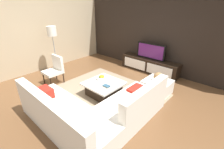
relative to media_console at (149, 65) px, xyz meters
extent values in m
plane|color=brown|center=(0.00, -2.40, -0.25)|extent=(14.00, 14.00, 0.00)
cube|color=black|center=(0.00, 0.30, 1.15)|extent=(6.40, 0.12, 2.80)
cube|color=#C6B28E|center=(-3.20, -2.20, 1.15)|extent=(0.12, 5.20, 2.80)
cube|color=gray|center=(-0.10, -2.40, -0.24)|extent=(2.96, 2.77, 0.01)
cube|color=black|center=(0.00, 0.00, 0.00)|extent=(2.17, 0.46, 0.50)
cube|color=white|center=(-0.50, -0.23, 0.00)|extent=(0.92, 0.01, 0.35)
cube|color=white|center=(0.50, -0.23, 0.00)|extent=(0.92, 0.01, 0.35)
cube|color=black|center=(0.00, 0.00, 0.53)|extent=(1.09, 0.05, 0.56)
cube|color=#591E66|center=(0.00, -0.03, 0.53)|extent=(0.98, 0.01, 0.47)
cube|color=white|center=(0.20, -3.70, -0.04)|extent=(2.40, 0.85, 0.43)
cube|color=white|center=(0.20, -4.03, 0.39)|extent=(2.40, 0.18, 0.42)
cube|color=white|center=(0.98, -2.48, -0.04)|extent=(0.85, 1.58, 0.43)
cube|color=white|center=(1.31, -2.48, 0.39)|extent=(0.18, 1.58, 0.42)
cube|color=red|center=(-0.52, -3.70, 0.29)|extent=(0.36, 0.20, 0.22)
cube|color=red|center=(0.98, -2.09, 0.21)|extent=(0.60, 0.44, 0.06)
cube|color=black|center=(-0.10, -2.30, -0.08)|extent=(0.75, 0.74, 0.33)
cube|color=white|center=(-0.10, -2.30, 0.10)|extent=(0.94, 0.93, 0.05)
cylinder|color=black|center=(-2.01, -3.09, -0.06)|extent=(0.04, 0.04, 0.38)
cylinder|color=black|center=(-1.57, -3.09, -0.06)|extent=(0.04, 0.04, 0.38)
cylinder|color=black|center=(-2.01, -2.65, -0.06)|extent=(0.04, 0.04, 0.38)
cylinder|color=black|center=(-1.57, -2.65, -0.06)|extent=(0.04, 0.04, 0.38)
cube|color=white|center=(-1.79, -2.87, 0.13)|extent=(0.53, 0.52, 0.08)
cube|color=white|center=(-1.79, -2.65, 0.40)|extent=(0.53, 0.08, 0.45)
cylinder|color=#A5A5AA|center=(-2.51, -2.31, -0.24)|extent=(0.28, 0.28, 0.02)
cylinder|color=#A5A5AA|center=(-2.51, -2.31, 0.43)|extent=(0.03, 0.03, 1.31)
cylinder|color=white|center=(-2.51, -2.31, 1.24)|extent=(0.31, 0.31, 0.32)
cube|color=white|center=(0.96, -1.25, -0.05)|extent=(0.70, 0.70, 0.40)
cylinder|color=silver|center=(-0.28, -2.20, 0.17)|extent=(0.28, 0.28, 0.07)
sphere|color=gold|center=(-0.25, -2.19, 0.22)|extent=(0.10, 0.10, 0.10)
sphere|color=#4C8C33|center=(-0.28, -2.14, 0.22)|extent=(0.08, 0.08, 0.08)
sphere|color=#B23326|center=(-0.30, -2.18, 0.22)|extent=(0.10, 0.10, 0.10)
sphere|color=#4C8C33|center=(-0.31, -2.23, 0.22)|extent=(0.08, 0.08, 0.08)
sphere|color=gold|center=(-0.27, -2.22, 0.22)|extent=(0.10, 0.10, 0.10)
sphere|color=#997247|center=(0.96, -1.25, 0.28)|extent=(0.25, 0.25, 0.25)
cube|color=#CCB78C|center=(0.12, -2.41, 0.14)|extent=(0.16, 0.12, 0.03)
cube|color=#2D516B|center=(0.12, -2.42, 0.17)|extent=(0.19, 0.12, 0.02)
camera|label=1|loc=(2.61, -4.96, 2.13)|focal=25.18mm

